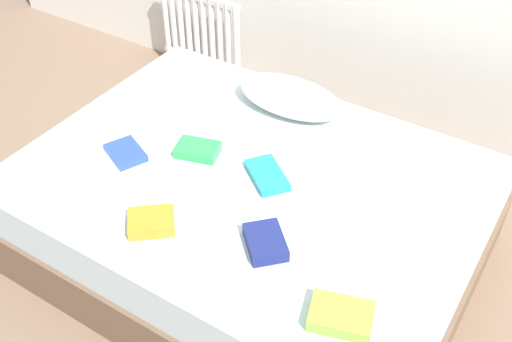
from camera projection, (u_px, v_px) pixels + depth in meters
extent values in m
plane|color=#7F6651|center=(251.00, 251.00, 2.98)|extent=(8.00, 8.00, 0.00)
cube|color=brown|center=(250.00, 231.00, 2.89)|extent=(2.00, 1.50, 0.28)
cube|color=silver|center=(250.00, 192.00, 2.72)|extent=(1.96, 1.46, 0.22)
cylinder|color=white|center=(166.00, 19.00, 4.11)|extent=(0.04, 0.04, 0.48)
cylinder|color=white|center=(174.00, 21.00, 4.09)|extent=(0.04, 0.04, 0.48)
cylinder|color=white|center=(181.00, 23.00, 4.06)|extent=(0.04, 0.04, 0.48)
cylinder|color=white|center=(189.00, 26.00, 4.03)|extent=(0.04, 0.04, 0.48)
cylinder|color=white|center=(196.00, 28.00, 4.01)|extent=(0.04, 0.04, 0.48)
cylinder|color=white|center=(204.00, 30.00, 3.98)|extent=(0.04, 0.04, 0.48)
cylinder|color=white|center=(212.00, 33.00, 3.96)|extent=(0.04, 0.04, 0.48)
cylinder|color=white|center=(220.00, 35.00, 3.93)|extent=(0.04, 0.04, 0.48)
cylinder|color=white|center=(228.00, 38.00, 3.90)|extent=(0.04, 0.04, 0.48)
cylinder|color=white|center=(236.00, 40.00, 3.88)|extent=(0.04, 0.04, 0.48)
cube|color=white|center=(202.00, 59.00, 4.14)|extent=(0.61, 0.04, 0.04)
ellipsoid|color=white|center=(290.00, 97.00, 2.98)|extent=(0.55, 0.28, 0.15)
cube|color=#8CC638|center=(341.00, 316.00, 2.05)|extent=(0.25, 0.21, 0.05)
cube|color=green|center=(198.00, 150.00, 2.74)|extent=(0.22, 0.18, 0.05)
cube|color=#2847B7|center=(126.00, 153.00, 2.74)|extent=(0.23, 0.20, 0.03)
cube|color=navy|center=(265.00, 242.00, 2.31)|extent=(0.23, 0.23, 0.05)
cube|color=orange|center=(152.00, 222.00, 2.39)|extent=(0.23, 0.23, 0.05)
cube|color=teal|center=(267.00, 175.00, 2.62)|extent=(0.26, 0.24, 0.03)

